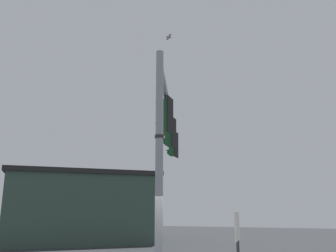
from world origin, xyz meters
name	(u,v)px	position (x,y,z in m)	size (l,w,h in m)	color
signal_pole	(159,168)	(0.00, 0.00, 3.20)	(0.20, 0.20, 6.40)	gray
mast_arm	(169,109)	(4.03, 1.20, 5.99)	(0.17, 0.17, 8.40)	gray
traffic_light_nearest_pole	(165,115)	(2.14, 0.66, 5.21)	(0.54, 0.49, 1.31)	black
traffic_light_mid_inner	(169,133)	(4.68, 1.42, 5.21)	(0.54, 0.49, 1.31)	black
traffic_light_mid_outer	(172,145)	(7.23, 2.18, 5.21)	(0.54, 0.49, 1.31)	black
street_name_sign	(160,139)	(0.28, 0.08, 4.02)	(1.04, 0.42, 0.22)	#147238
bird_flying	(169,37)	(4.60, 1.41, 9.41)	(0.32, 0.31, 0.11)	gray
storefront_building	(80,207)	(13.31, 11.21, 2.38)	(11.94, 12.19, 4.73)	#33473D
historical_marker	(238,240)	(1.49, -1.65, 1.40)	(0.60, 0.08, 2.13)	#333333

